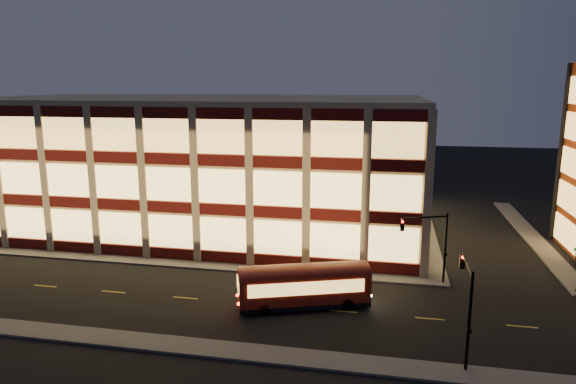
# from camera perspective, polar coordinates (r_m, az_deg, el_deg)

# --- Properties ---
(ground) EXTENTS (200.00, 200.00, 0.00)m
(ground) POSITION_cam_1_polar(r_m,az_deg,el_deg) (47.21, -13.05, -8.16)
(ground) COLOR black
(ground) RESTS_ON ground
(sidewalk_office_south) EXTENTS (54.00, 2.00, 0.15)m
(sidewalk_office_south) POSITION_cam_1_polar(r_m,az_deg,el_deg) (49.29, -15.79, -7.35)
(sidewalk_office_south) COLOR #514F4C
(sidewalk_office_south) RESTS_ON ground
(sidewalk_office_east) EXTENTS (2.00, 30.00, 0.15)m
(sidewalk_office_east) POSITION_cam_1_polar(r_m,az_deg,el_deg) (59.57, 14.95, -3.97)
(sidewalk_office_east) COLOR #514F4C
(sidewalk_office_east) RESTS_ON ground
(sidewalk_tower_west) EXTENTS (2.00, 30.00, 0.15)m
(sidewalk_tower_west) POSITION_cam_1_polar(r_m,az_deg,el_deg) (61.33, 25.28, -4.27)
(sidewalk_tower_west) COLOR #514F4C
(sidewalk_tower_west) RESTS_ON ground
(sidewalk_near) EXTENTS (100.00, 2.00, 0.15)m
(sidewalk_near) POSITION_cam_1_polar(r_m,az_deg,el_deg) (36.72, -21.63, -14.60)
(sidewalk_near) COLOR #514F4C
(sidewalk_near) RESTS_ON ground
(office_building) EXTENTS (50.45, 30.45, 14.50)m
(office_building) POSITION_cam_1_polar(r_m,az_deg,el_deg) (61.78, -9.43, 3.64)
(office_building) COLOR tan
(office_building) RESTS_ON ground
(traffic_signal_far) EXTENTS (3.79, 1.87, 6.00)m
(traffic_signal_far) POSITION_cam_1_polar(r_m,az_deg,el_deg) (42.33, 15.50, -4.78)
(traffic_signal_far) COLOR black
(traffic_signal_far) RESTS_ON ground
(traffic_signal_near) EXTENTS (0.32, 4.45, 6.00)m
(traffic_signal_near) POSITION_cam_1_polar(r_m,az_deg,el_deg) (31.88, 19.25, -10.56)
(traffic_signal_near) COLOR black
(traffic_signal_near) RESTS_ON ground
(trolley_bus) EXTENTS (9.71, 5.43, 3.21)m
(trolley_bus) POSITION_cam_1_polar(r_m,az_deg,el_deg) (37.78, 1.77, -10.13)
(trolley_bus) COLOR maroon
(trolley_bus) RESTS_ON ground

